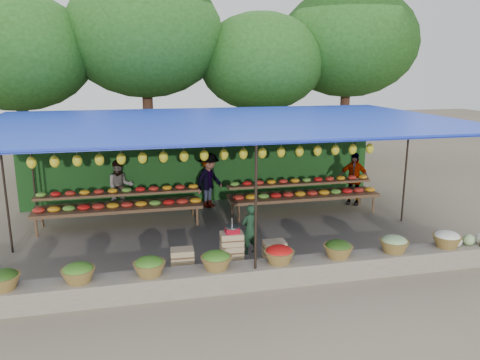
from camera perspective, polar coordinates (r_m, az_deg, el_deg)
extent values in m
plane|color=#67604B|center=(11.50, -1.86, -6.74)|extent=(60.00, 60.00, 0.00)
cube|color=#6A6154|center=(8.95, 1.62, -11.51)|extent=(10.60, 0.55, 0.40)
cylinder|color=black|center=(8.37, 1.93, -4.47)|extent=(0.05, 0.05, 2.80)
cylinder|color=black|center=(11.24, -26.69, -1.24)|extent=(0.05, 0.05, 2.80)
cylinder|color=black|center=(12.88, 19.54, 1.17)|extent=(0.05, 0.05, 2.80)
cylinder|color=black|center=(14.00, -24.02, 1.72)|extent=(0.05, 0.05, 2.80)
cylinder|color=black|center=(13.89, -4.22, 2.78)|extent=(0.05, 0.05, 2.80)
cylinder|color=black|center=(15.35, 13.80, 3.46)|extent=(0.05, 0.05, 2.80)
cube|color=#1B36CE|center=(10.85, -1.97, 7.26)|extent=(10.80, 6.60, 0.04)
cube|color=#1B36CE|center=(8.94, 0.51, 4.75)|extent=(10.80, 2.19, 0.26)
cube|color=#1B36CE|center=(12.83, -3.69, 7.41)|extent=(10.80, 2.19, 0.26)
cylinder|color=#9D9CA2|center=(12.32, -3.20, 4.35)|extent=(9.60, 0.01, 0.01)
ellipsoid|color=yellow|center=(12.44, -24.07, 1.95)|extent=(0.23, 0.17, 0.30)
ellipsoid|color=yellow|center=(12.35, -21.66, 2.10)|extent=(0.23, 0.17, 0.30)
ellipsoid|color=yellow|center=(12.27, -19.22, 2.24)|extent=(0.23, 0.17, 0.30)
ellipsoid|color=yellow|center=(12.23, -16.76, 2.38)|extent=(0.23, 0.17, 0.30)
ellipsoid|color=yellow|center=(12.20, -14.28, 2.52)|extent=(0.23, 0.17, 0.30)
ellipsoid|color=yellow|center=(12.20, -11.79, 2.65)|extent=(0.23, 0.17, 0.30)
ellipsoid|color=yellow|center=(12.22, -9.31, 2.78)|extent=(0.23, 0.17, 0.30)
ellipsoid|color=yellow|center=(12.26, -6.84, 2.90)|extent=(0.23, 0.17, 0.30)
ellipsoid|color=yellow|center=(12.33, -4.39, 3.01)|extent=(0.23, 0.17, 0.30)
ellipsoid|color=yellow|center=(12.42, -1.97, 3.12)|extent=(0.23, 0.17, 0.30)
ellipsoid|color=yellow|center=(12.53, 0.41, 3.22)|extent=(0.23, 0.17, 0.30)
ellipsoid|color=yellow|center=(12.66, 2.74, 3.31)|extent=(0.23, 0.17, 0.30)
ellipsoid|color=yellow|center=(12.81, 5.03, 3.40)|extent=(0.23, 0.17, 0.30)
ellipsoid|color=yellow|center=(12.98, 7.26, 3.48)|extent=(0.23, 0.17, 0.30)
ellipsoid|color=yellow|center=(13.17, 9.42, 3.55)|extent=(0.23, 0.17, 0.30)
ellipsoid|color=yellow|center=(13.38, 11.53, 3.61)|extent=(0.23, 0.17, 0.30)
ellipsoid|color=yellow|center=(13.61, 13.56, 3.67)|extent=(0.23, 0.17, 0.30)
ellipsoid|color=yellow|center=(13.85, 15.53, 3.72)|extent=(0.23, 0.17, 0.30)
ellipsoid|color=#294E14|center=(8.82, -27.04, -10.47)|extent=(0.52, 0.52, 0.23)
ellipsoid|color=#3E7820|center=(8.59, -19.15, -10.32)|extent=(0.52, 0.52, 0.23)
ellipsoid|color=#3E7820|center=(8.53, -11.00, -9.96)|extent=(0.52, 0.52, 0.23)
ellipsoid|color=#3E7820|center=(8.64, -2.92, -9.42)|extent=(0.52, 0.52, 0.23)
ellipsoid|color=red|center=(8.91, 4.78, -8.72)|extent=(0.52, 0.52, 0.23)
ellipsoid|color=#294E14|center=(9.32, 11.90, -7.93)|extent=(0.52, 0.52, 0.23)
ellipsoid|color=#8CB772|center=(9.87, 18.29, -7.12)|extent=(0.52, 0.52, 0.23)
ellipsoid|color=white|center=(10.52, 23.93, -6.33)|extent=(0.52, 0.52, 0.23)
cube|color=#1E4F1C|center=(14.16, -4.37, 2.37)|extent=(10.60, 0.06, 2.50)
cylinder|color=#331B12|center=(16.86, -24.77, 5.50)|extent=(0.36, 0.36, 3.97)
ellipsoid|color=#15370F|center=(16.75, -25.63, 13.91)|extent=(4.77, 4.77, 3.69)
cylinder|color=#331B12|center=(16.89, -11.10, 7.37)|extent=(0.36, 0.36, 4.48)
ellipsoid|color=#15370F|center=(16.83, -11.55, 16.89)|extent=(5.39, 5.39, 4.17)
cylinder|color=#331B12|center=(17.24, 2.48, 6.45)|extent=(0.36, 0.36, 3.71)
ellipsoid|color=#15370F|center=(17.11, 2.56, 14.18)|extent=(4.47, 4.47, 3.45)
cylinder|color=#331B12|center=(18.80, 12.59, 7.71)|extent=(0.36, 0.36, 4.35)
ellipsoid|color=#15370F|center=(18.73, 13.03, 16.01)|extent=(5.24, 5.24, 4.05)
cube|color=#523020|center=(12.40, -14.50, -3.23)|extent=(4.20, 0.95, 0.08)
cube|color=#523020|center=(12.61, -14.55, -1.63)|extent=(4.20, 0.35, 0.06)
cylinder|color=#523020|center=(12.32, -23.60, -5.29)|extent=(0.06, 0.06, 0.50)
cylinder|color=#523020|center=(12.18, -5.24, -4.38)|extent=(0.06, 0.06, 0.50)
cylinder|color=#523020|center=(13.06, -22.99, -4.18)|extent=(0.06, 0.06, 0.50)
cylinder|color=#523020|center=(12.93, -5.73, -3.31)|extent=(0.06, 0.06, 0.50)
ellipsoid|color=#B42519|center=(12.44, -23.32, -3.39)|extent=(0.31, 0.26, 0.13)
ellipsoid|color=#5B9B2F|center=(12.80, -23.10, -1.66)|extent=(0.26, 0.22, 0.12)
ellipsoid|color=orange|center=(12.38, -21.73, -3.32)|extent=(0.31, 0.26, 0.13)
ellipsoid|color=red|center=(12.74, -21.55, -1.58)|extent=(0.26, 0.22, 0.12)
ellipsoid|color=#5B9B2F|center=(12.33, -20.12, -3.25)|extent=(0.31, 0.26, 0.13)
ellipsoid|color=#B42519|center=(12.69, -19.99, -1.51)|extent=(0.26, 0.22, 0.12)
ellipsoid|color=red|center=(12.29, -18.50, -3.17)|extent=(0.31, 0.26, 0.13)
ellipsoid|color=orange|center=(12.65, -18.42, -1.43)|extent=(0.26, 0.22, 0.12)
ellipsoid|color=#B42519|center=(12.25, -16.88, -3.10)|extent=(0.31, 0.26, 0.13)
ellipsoid|color=#B42519|center=(12.62, -16.84, -1.35)|extent=(0.26, 0.22, 0.12)
ellipsoid|color=orange|center=(12.23, -15.24, -3.02)|extent=(0.31, 0.26, 0.13)
ellipsoid|color=orange|center=(12.59, -15.25, -1.27)|extent=(0.26, 0.22, 0.12)
ellipsoid|color=#B42519|center=(12.22, -13.60, -2.93)|extent=(0.31, 0.26, 0.13)
ellipsoid|color=#5B9B2F|center=(12.58, -13.66, -1.18)|extent=(0.26, 0.22, 0.12)
ellipsoid|color=orange|center=(12.22, -11.96, -2.85)|extent=(0.31, 0.26, 0.13)
ellipsoid|color=red|center=(12.58, -12.07, -1.10)|extent=(0.26, 0.22, 0.12)
ellipsoid|color=#5B9B2F|center=(12.23, -10.32, -2.76)|extent=(0.31, 0.26, 0.13)
ellipsoid|color=#B42519|center=(12.59, -10.48, -1.01)|extent=(0.26, 0.22, 0.12)
ellipsoid|color=red|center=(12.24, -8.68, -2.67)|extent=(0.31, 0.26, 0.13)
ellipsoid|color=orange|center=(12.61, -8.89, -0.93)|extent=(0.26, 0.22, 0.12)
ellipsoid|color=#B42519|center=(12.27, -7.05, -2.57)|extent=(0.31, 0.26, 0.13)
ellipsoid|color=#B42519|center=(12.63, -7.31, -0.84)|extent=(0.26, 0.22, 0.12)
ellipsoid|color=orange|center=(12.31, -5.43, -2.48)|extent=(0.31, 0.26, 0.13)
ellipsoid|color=orange|center=(12.67, -5.73, -0.76)|extent=(0.26, 0.22, 0.12)
cube|color=#523020|center=(13.20, 7.73, -1.89)|extent=(4.20, 0.95, 0.08)
cube|color=#523020|center=(13.40, 7.31, -0.40)|extent=(4.20, 0.35, 0.06)
cylinder|color=#523020|center=(12.36, -0.17, -4.05)|extent=(0.06, 0.06, 0.50)
cylinder|color=#523020|center=(13.72, 15.94, -2.78)|extent=(0.06, 0.06, 0.50)
cylinder|color=#523020|center=(13.11, -0.95, -3.01)|extent=(0.06, 0.06, 0.50)
cylinder|color=#523020|center=(14.40, 14.42, -1.92)|extent=(0.06, 0.06, 0.50)
ellipsoid|color=#B42519|center=(12.50, -0.20, -2.16)|extent=(0.31, 0.26, 0.13)
ellipsoid|color=#5B9B2F|center=(12.86, -0.65, -0.48)|extent=(0.26, 0.22, 0.12)
ellipsoid|color=orange|center=(12.58, 1.35, -2.07)|extent=(0.31, 0.26, 0.13)
ellipsoid|color=red|center=(12.94, 0.87, -0.39)|extent=(0.26, 0.22, 0.12)
ellipsoid|color=#5B9B2F|center=(12.67, 2.89, -1.97)|extent=(0.31, 0.26, 0.13)
ellipsoid|color=#B42519|center=(13.02, 2.36, -0.31)|extent=(0.26, 0.22, 0.12)
ellipsoid|color=red|center=(12.77, 4.40, -1.87)|extent=(0.31, 0.26, 0.13)
ellipsoid|color=orange|center=(13.12, 3.84, -0.22)|extent=(0.26, 0.22, 0.12)
ellipsoid|color=#B42519|center=(12.87, 5.89, -1.77)|extent=(0.31, 0.26, 0.13)
ellipsoid|color=#B42519|center=(13.22, 5.29, -0.14)|extent=(0.26, 0.22, 0.12)
ellipsoid|color=orange|center=(12.99, 7.35, -1.68)|extent=(0.31, 0.26, 0.13)
ellipsoid|color=orange|center=(13.33, 6.72, -0.06)|extent=(0.26, 0.22, 0.12)
ellipsoid|color=#B42519|center=(13.11, 8.79, -1.58)|extent=(0.31, 0.26, 0.13)
ellipsoid|color=#5B9B2F|center=(13.45, 8.13, 0.02)|extent=(0.26, 0.22, 0.12)
ellipsoid|color=orange|center=(13.24, 10.20, -1.48)|extent=(0.31, 0.26, 0.13)
ellipsoid|color=red|center=(13.58, 9.50, 0.09)|extent=(0.26, 0.22, 0.12)
ellipsoid|color=#5B9B2F|center=(13.38, 11.58, -1.39)|extent=(0.31, 0.26, 0.13)
ellipsoid|color=#B42519|center=(13.71, 10.86, 0.17)|extent=(0.26, 0.22, 0.12)
ellipsoid|color=red|center=(13.53, 12.93, -1.30)|extent=(0.31, 0.26, 0.13)
ellipsoid|color=orange|center=(13.86, 12.18, 0.25)|extent=(0.26, 0.22, 0.12)
ellipsoid|color=#B42519|center=(13.68, 14.25, -1.20)|extent=(0.31, 0.26, 0.13)
ellipsoid|color=#B42519|center=(14.01, 13.48, 0.32)|extent=(0.26, 0.22, 0.12)
ellipsoid|color=orange|center=(13.84, 15.54, -1.11)|extent=(0.31, 0.26, 0.13)
ellipsoid|color=orange|center=(14.17, 14.75, 0.39)|extent=(0.26, 0.22, 0.12)
cube|color=tan|center=(9.51, -7.01, -10.53)|extent=(0.47, 0.36, 0.25)
cube|color=tan|center=(9.41, -7.06, -9.08)|extent=(0.47, 0.36, 0.25)
cube|color=tan|center=(9.65, -1.00, -10.06)|extent=(0.47, 0.36, 0.25)
cube|color=tan|center=(9.55, -1.01, -8.63)|extent=(0.47, 0.36, 0.25)
cube|color=tan|center=(9.45, -1.02, -7.17)|extent=(0.47, 0.36, 0.25)
cube|color=tan|center=(9.86, 4.19, -9.56)|extent=(0.47, 0.36, 0.25)
cube|color=tan|center=(9.76, 4.22, -8.16)|extent=(0.47, 0.36, 0.25)
cube|color=#AE0D22|center=(9.39, -0.96, -6.14)|extent=(0.27, 0.24, 0.11)
cylinder|color=#9D9CA2|center=(9.37, -0.97, -5.75)|extent=(0.29, 0.29, 0.03)
cylinder|color=#9D9CA2|center=(9.34, -0.97, -5.25)|extent=(0.03, 0.03, 0.20)
imported|color=#1A3A23|center=(10.24, 1.20, -6.02)|extent=(0.48, 0.40, 1.12)
imported|color=slate|center=(13.46, -14.41, -0.80)|extent=(0.80, 0.66, 1.50)
imported|color=slate|center=(13.57, -3.77, -0.06)|extent=(1.17, 1.13, 1.60)
imported|color=slate|center=(14.26, 13.67, 0.17)|extent=(0.97, 0.84, 1.56)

